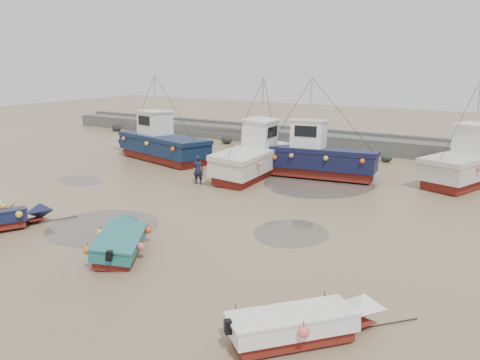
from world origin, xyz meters
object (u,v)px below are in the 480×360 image
object	(u,v)px
cabin_boat_2	(312,156)
dinghy_2	(120,238)
cabin_boat_0	(158,142)
cabin_boat_3	(471,161)
cabin_boat_1	(256,155)
dinghy_3	(306,321)
person	(198,184)

from	to	relation	value
cabin_boat_2	dinghy_2	bearing A→B (deg)	165.10
cabin_boat_0	cabin_boat_3	world-z (taller)	same
cabin_boat_1	cabin_boat_3	size ratio (longest dim) A/B	1.10
cabin_boat_1	cabin_boat_2	distance (m)	3.61
cabin_boat_0	cabin_boat_1	bearing A→B (deg)	-80.18
cabin_boat_1	cabin_boat_3	bearing A→B (deg)	19.03
dinghy_3	cabin_boat_2	distance (m)	18.47
cabin_boat_0	person	size ratio (longest dim) A/B	6.23
dinghy_3	cabin_boat_3	xyz separation A→B (m)	(1.79, 20.45, 0.81)
cabin_boat_3	person	size ratio (longest dim) A/B	5.21
dinghy_3	cabin_boat_1	xyz separation A→B (m)	(-10.36, 15.49, 0.78)
cabin_boat_0	cabin_boat_3	bearing A→B (deg)	-64.70
cabin_boat_2	person	xyz separation A→B (m)	(-5.05, -5.38, -1.34)
dinghy_3	person	distance (m)	16.85
dinghy_3	cabin_boat_0	bearing A→B (deg)	-177.74
dinghy_2	dinghy_3	size ratio (longest dim) A/B	1.09
dinghy_3	cabin_boat_1	bearing A→B (deg)	166.02
dinghy_2	dinghy_3	xyz separation A→B (m)	(8.61, -1.75, -0.00)
dinghy_2	cabin_boat_3	world-z (taller)	cabin_boat_3
cabin_boat_0	cabin_boat_3	size ratio (longest dim) A/B	1.19
dinghy_3	cabin_boat_0	size ratio (longest dim) A/B	0.41
dinghy_2	cabin_boat_3	size ratio (longest dim) A/B	0.54
cabin_boat_1	cabin_boat_3	world-z (taller)	same
dinghy_2	person	xyz separation A→B (m)	(-3.55, 9.91, -0.56)
cabin_boat_2	cabin_boat_3	distance (m)	9.53
cabin_boat_2	person	bearing A→B (deg)	127.51
dinghy_2	cabin_boat_2	distance (m)	15.38
dinghy_3	cabin_boat_1	size ratio (longest dim) A/B	0.45
cabin_boat_1	person	xyz separation A→B (m)	(-1.79, -3.84, -1.34)
cabin_boat_0	cabin_boat_3	distance (m)	21.37
cabin_boat_2	cabin_boat_3	bearing A→B (deg)	-78.23
cabin_boat_1	cabin_boat_3	distance (m)	13.13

